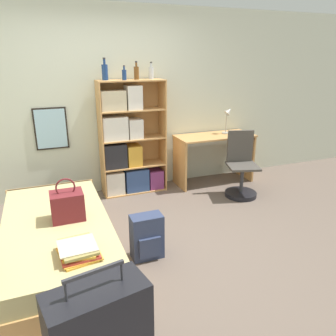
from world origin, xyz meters
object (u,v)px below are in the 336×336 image
Objects in this scene: handbag at (67,205)px; bottle_blue at (151,72)px; bookcase at (127,145)px; bottle_clear at (136,72)px; book_stack_on_bed at (78,250)px; desk_chair at (241,175)px; bottle_brown at (124,74)px; desk_lamp at (228,115)px; backpack at (147,237)px; bed at (58,240)px; bottle_green at (105,72)px; desk at (214,150)px.

handbag is 2.30m from bottle_blue.
handbag is 0.26× the size of bookcase.
bottle_clear is at bearing 5.68° from bookcase.
desk_chair is at bearing 29.92° from book_stack_on_bed.
bottle_brown is 0.20m from bottle_clear.
handbag reaches higher than book_stack_on_bed.
bottle_brown is 1.75m from desk_lamp.
handbag is 2.03m from bottle_brown.
handbag is at bearing -163.24° from desk_chair.
backpack is (-0.44, -1.73, -1.49)m from bottle_clear.
handbag is at bearing -123.96° from bookcase.
bottle_clear is 1.59m from desk_lamp.
bookcase reaches higher than desk_lamp.
handbag is 0.83m from backpack.
bed is at bearing -127.36° from bookcase.
desk_lamp is 0.46× the size of desk_chair.
bottle_blue is at bearing 0.08° from bottle_green.
book_stack_on_bed reaches higher than backpack.
bookcase is 8.56× the size of bottle_brown.
bookcase is 5.69× the size of bottle_green.
book_stack_on_bed is at bearing -114.43° from bookcase.
handbag is 0.99× the size of desk_lamp.
desk_chair is at bearing -79.62° from desk.
bottle_green reaches higher than desk_chair.
handbag is at bearing 91.23° from book_stack_on_bed.
bottle_brown is at bearing -179.89° from desk_lamp.
bed is 4.80× the size of desk_lamp.
bottle_green is 0.43m from bottle_clear.
handbag is 1.74m from bookcase.
bottle_blue reaches higher than desk_chair.
bottle_green reaches higher than desk.
bottle_blue reaches higher than desk_lamp.
bottle_green is (0.70, 2.13, 1.25)m from book_stack_on_bed.
bottle_blue is (1.48, 1.46, 1.50)m from bed.
bookcase is at bearing 81.14° from backpack.
bottle_blue is 1.54m from desk.
desk_lamp is at bearing 41.52° from backpack.
backpack is at bearing -138.48° from desk_lamp.
bottle_green reaches higher than bookcase.
book_stack_on_bed is 2.81m from bottle_blue.
desk_chair is 2.02× the size of backpack.
bottle_blue is 1.93m from desk_chair.
backpack is at bearing -21.02° from handbag.
bottle_green is 0.23× the size of desk.
bottle_clear is 0.20× the size of desk.
bottle_brown reaches higher than handbag.
bottle_green is (0.84, 1.46, 1.52)m from bed.
desk_chair is (1.09, -0.73, -1.41)m from bottle_blue.
desk_lamp is at bearing 28.39° from handbag.
bottle_clear is 2.32m from backpack.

